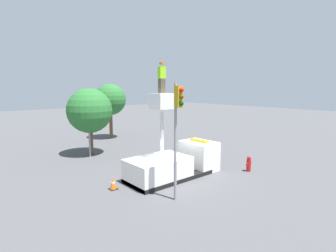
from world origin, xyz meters
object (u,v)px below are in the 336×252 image
object	(u,v)px
traffic_cone_rear	(113,184)
tree_right_bg	(110,100)
traffic_light_pole	(177,119)
fire_hydrant	(249,164)
bucket_truck	(174,162)
tree_left_bg	(90,111)
traffic_light_across	(89,114)
worker	(162,78)

from	to	relation	value
traffic_cone_rear	tree_right_bg	bearing A→B (deg)	61.95
traffic_light_pole	traffic_cone_rear	size ratio (longest dim) A/B	8.52
traffic_light_pole	fire_hydrant	bearing A→B (deg)	2.39
bucket_truck	tree_right_bg	size ratio (longest dim) A/B	1.05
bucket_truck	tree_left_bg	size ratio (longest dim) A/B	1.13
tree_left_bg	traffic_light_across	bearing A→B (deg)	-116.86
traffic_cone_rear	tree_right_bg	world-z (taller)	tree_right_bg
bucket_truck	fire_hydrant	distance (m)	5.11
worker	tree_left_bg	bearing A→B (deg)	94.48
bucket_truck	tree_right_bg	bearing A→B (deg)	77.34
traffic_cone_rear	tree_left_bg	world-z (taller)	tree_left_bg
fire_hydrant	traffic_cone_rear	world-z (taller)	fire_hydrant
bucket_truck	traffic_light_across	distance (m)	8.44
traffic_light_across	tree_left_bg	world-z (taller)	tree_left_bg
worker	traffic_light_across	size ratio (longest dim) A/B	0.35
tree_left_bg	traffic_cone_rear	bearing A→B (deg)	-106.33
traffic_light_pole	tree_left_bg	bearing A→B (deg)	86.79
traffic_cone_rear	traffic_light_across	bearing A→B (deg)	74.78
worker	traffic_light_across	xyz separation A→B (m)	(-1.02, 7.78, -2.58)
traffic_light_across	traffic_cone_rear	xyz separation A→B (m)	(-1.96, -7.19, -3.18)
traffic_light_pole	traffic_cone_rear	distance (m)	5.30
bucket_truck	traffic_cone_rear	xyz separation A→B (m)	(-3.94, 0.60, -0.59)
traffic_light_across	fire_hydrant	xyz separation A→B (m)	(6.44, -10.26, -2.99)
traffic_light_across	fire_hydrant	distance (m)	12.48
traffic_light_across	traffic_cone_rear	bearing A→B (deg)	-105.22
fire_hydrant	tree_left_bg	xyz separation A→B (m)	(-6.09, 10.96, 3.15)
traffic_light_across	fire_hydrant	world-z (taller)	traffic_light_across
traffic_light_pole	tree_right_bg	bearing A→B (deg)	72.07
traffic_light_pole	fire_hydrant	world-z (taller)	traffic_light_pole
tree_right_bg	bucket_truck	bearing A→B (deg)	-102.66
traffic_cone_rear	traffic_light_pole	bearing A→B (deg)	-63.39
tree_right_bg	worker	bearing A→B (deg)	-106.41
traffic_cone_rear	tree_left_bg	distance (m)	8.87
traffic_light_pole	fire_hydrant	distance (m)	7.61
worker	tree_left_bg	distance (m)	8.85
traffic_light_across	tree_left_bg	distance (m)	0.80
traffic_light_across	tree_left_bg	size ratio (longest dim) A/B	0.90
bucket_truck	traffic_light_pole	distance (m)	4.76
traffic_cone_rear	tree_right_bg	distance (m)	15.49
traffic_light_across	tree_right_bg	distance (m)	7.93
traffic_light_pole	fire_hydrant	xyz separation A→B (m)	(6.72, 0.28, -3.56)
fire_hydrant	tree_left_bg	bearing A→B (deg)	119.04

